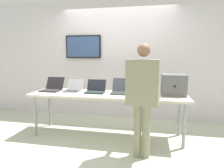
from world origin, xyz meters
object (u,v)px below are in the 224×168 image
(laptop_station_1, at_px, (73,89))
(person, at_px, (143,90))
(laptop_station_4, at_px, (148,91))
(laptop_station_3, at_px, (122,90))
(laptop_station_0, at_px, (52,88))
(workbench, at_px, (107,97))
(equipment_box, at_px, (173,85))
(laptop_station_2, at_px, (95,90))

(laptop_station_1, height_order, person, person)
(laptop_station_4, bearing_deg, person, -94.90)
(laptop_station_3, xyz_separation_m, laptop_station_4, (0.46, -0.01, -0.00))
(laptop_station_0, height_order, laptop_station_1, laptop_station_0)
(workbench, height_order, person, person)
(person, bearing_deg, laptop_station_1, 151.94)
(equipment_box, height_order, laptop_station_2, equipment_box)
(laptop_station_0, bearing_deg, laptop_station_3, 0.34)
(laptop_station_2, height_order, laptop_station_3, laptop_station_3)
(laptop_station_3, relative_size, person, 0.24)
(workbench, distance_m, laptop_station_1, 0.69)
(laptop_station_2, xyz_separation_m, laptop_station_4, (0.94, 0.02, 0.00))
(laptop_station_0, relative_size, person, 0.24)
(laptop_station_2, bearing_deg, person, -37.86)
(person, bearing_deg, laptop_station_4, 85.10)
(equipment_box, bearing_deg, laptop_station_4, -174.83)
(equipment_box, relative_size, laptop_station_3, 1.02)
(laptop_station_0, bearing_deg, laptop_station_2, -1.69)
(laptop_station_2, relative_size, person, 0.22)
(laptop_station_2, bearing_deg, laptop_station_4, 1.15)
(workbench, bearing_deg, laptop_station_0, 175.29)
(equipment_box, relative_size, laptop_station_4, 1.18)
(equipment_box, distance_m, laptop_station_3, 0.90)
(laptop_station_4, bearing_deg, laptop_station_3, 178.16)
(person, bearing_deg, equipment_box, 56.73)
(person, bearing_deg, laptop_station_0, 157.87)
(equipment_box, xyz_separation_m, laptop_station_2, (-1.37, -0.06, -0.13))
(equipment_box, relative_size, laptop_station_1, 1.15)
(laptop_station_2, bearing_deg, laptop_station_0, 178.31)
(equipment_box, height_order, laptop_station_0, equipment_box)
(workbench, height_order, laptop_station_0, laptop_station_0)
(equipment_box, bearing_deg, person, -123.27)
(laptop_station_0, xyz_separation_m, laptop_station_2, (0.87, -0.03, -0.00))
(workbench, relative_size, laptop_station_4, 8.17)
(laptop_station_1, xyz_separation_m, person, (1.32, -0.70, 0.15))
(laptop_station_3, height_order, laptop_station_4, laptop_station_3)
(laptop_station_0, distance_m, laptop_station_1, 0.43)
(laptop_station_0, height_order, laptop_station_4, laptop_station_0)
(laptop_station_1, xyz_separation_m, laptop_station_3, (0.92, 0.02, 0.01))
(laptop_station_1, distance_m, laptop_station_3, 0.92)
(laptop_station_2, bearing_deg, workbench, -15.28)
(workbench, relative_size, person, 1.71)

